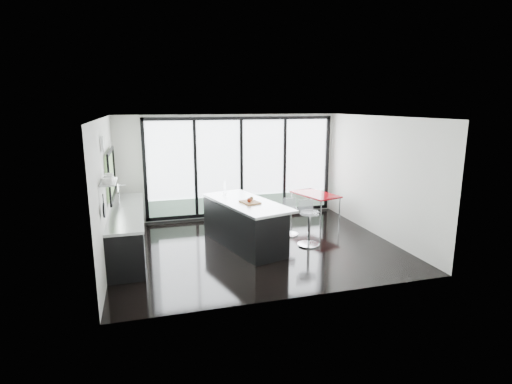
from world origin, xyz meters
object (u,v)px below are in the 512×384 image
object	(u,v)px
bar_stool_far	(289,221)
red_table	(315,206)
island	(243,223)
bar_stool_near	(309,229)

from	to	relation	value
bar_stool_far	red_table	world-z (taller)	red_table
island	bar_stool_far	bearing A→B (deg)	17.26
bar_stool_far	island	bearing A→B (deg)	-147.03
bar_stool_near	bar_stool_far	world-z (taller)	bar_stool_near
bar_stool_near	red_table	world-z (taller)	bar_stool_near
bar_stool_near	bar_stool_far	distance (m)	0.81
red_table	bar_stool_near	bearing A→B (deg)	-117.72
bar_stool_far	red_table	bearing A→B (deg)	59.32
bar_stool_near	red_table	size ratio (longest dim) A/B	0.59
island	red_table	xyz separation A→B (m)	(2.38, 1.48, -0.15)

